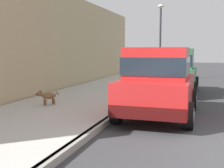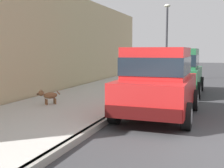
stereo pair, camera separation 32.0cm
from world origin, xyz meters
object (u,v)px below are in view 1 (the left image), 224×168
at_px(dog_brown, 47,96).
at_px(fire_hydrant, 131,85).
at_px(car_red_hatchback, 159,81).
at_px(street_lamp, 160,32).
at_px(car_green_hatchback, 174,70).

distance_m(dog_brown, fire_hydrant, 3.63).
relative_size(car_red_hatchback, street_lamp, 0.86).
distance_m(car_red_hatchback, street_lamp, 10.47).
xyz_separation_m(car_red_hatchback, dog_brown, (-3.40, -0.02, -0.55)).
distance_m(car_red_hatchback, car_green_hatchback, 4.55).
bearing_deg(fire_hydrant, car_red_hatchback, -63.66).
relative_size(car_green_hatchback, street_lamp, 0.86).
distance_m(fire_hydrant, street_lamp, 7.50).
distance_m(car_red_hatchback, fire_hydrant, 3.49).
bearing_deg(car_green_hatchback, fire_hydrant, -136.10).
bearing_deg(car_green_hatchback, dog_brown, -126.42).
distance_m(car_green_hatchback, street_lamp, 6.13).
bearing_deg(dog_brown, fire_hydrant, 59.15).
bearing_deg(car_green_hatchback, car_red_hatchback, -89.69).
distance_m(car_green_hatchback, fire_hydrant, 2.15).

